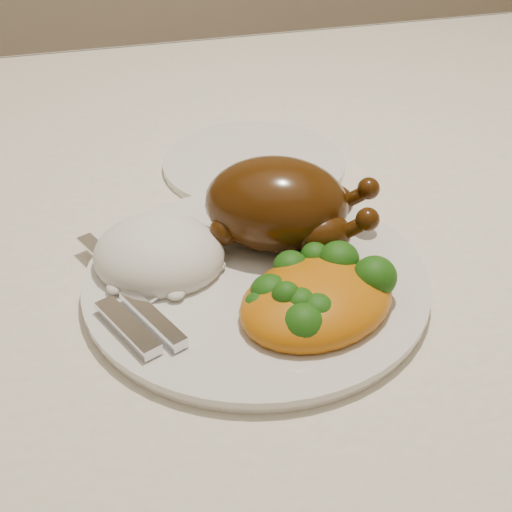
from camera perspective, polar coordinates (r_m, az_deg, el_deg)
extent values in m
cylinder|color=brown|center=(1.44, 19.45, 0.51)|extent=(0.07, 0.07, 0.72)
cube|color=brown|center=(0.69, -10.63, 0.00)|extent=(1.60, 0.90, 0.04)
cube|color=#EFE6CE|center=(0.68, -10.85, 1.66)|extent=(1.72, 1.02, 0.01)
cube|color=#EFE6CE|center=(1.17, -13.15, 11.55)|extent=(1.72, 0.01, 0.18)
cylinder|color=silver|center=(0.59, 0.00, -2.06)|extent=(0.36, 0.36, 0.01)
cylinder|color=silver|center=(0.77, -0.16, 7.41)|extent=(0.21, 0.21, 0.01)
ellipsoid|color=#422307|center=(0.61, 1.63, 4.18)|extent=(0.15, 0.13, 0.08)
ellipsoid|color=#422307|center=(0.59, 0.95, 5.33)|extent=(0.07, 0.06, 0.03)
ellipsoid|color=#422307|center=(0.59, 5.47, 1.72)|extent=(0.05, 0.04, 0.04)
sphere|color=#422307|center=(0.58, 8.92, 2.91)|extent=(0.02, 0.02, 0.02)
ellipsoid|color=#422307|center=(0.63, 5.77, 4.21)|extent=(0.05, 0.04, 0.04)
sphere|color=#422307|center=(0.62, 8.99, 5.35)|extent=(0.02, 0.02, 0.02)
sphere|color=#422307|center=(0.60, -2.57, 2.03)|extent=(0.03, 0.03, 0.03)
sphere|color=#422307|center=(0.64, -1.65, 4.80)|extent=(0.03, 0.03, 0.03)
ellipsoid|color=white|center=(0.60, -7.76, 0.04)|extent=(0.14, 0.14, 0.06)
ellipsoid|color=#C2700C|center=(0.55, 4.89, -3.64)|extent=(0.16, 0.14, 0.04)
ellipsoid|color=#C2700C|center=(0.57, 7.83, -2.40)|extent=(0.06, 0.05, 0.03)
ellipsoid|color=#0D3D0A|center=(0.54, 1.11, -2.85)|extent=(0.03, 0.03, 0.03)
ellipsoid|color=#0D3D0A|center=(0.52, 3.80, -5.56)|extent=(0.03, 0.03, 0.03)
ellipsoid|color=#0D3D0A|center=(0.57, 6.65, -0.24)|extent=(0.03, 0.03, 0.03)
ellipsoid|color=#0D3D0A|center=(0.54, 0.34, -3.89)|extent=(0.02, 0.02, 0.02)
ellipsoid|color=#0D3D0A|center=(0.52, 4.94, -4.24)|extent=(0.03, 0.03, 0.02)
ellipsoid|color=#0D3D0A|center=(0.56, 6.42, -1.33)|extent=(0.03, 0.03, 0.02)
ellipsoid|color=#0D3D0A|center=(0.53, 2.42, -3.27)|extent=(0.02, 0.02, 0.02)
ellipsoid|color=#0D3D0A|center=(0.57, 2.79, -0.84)|extent=(0.03, 0.03, 0.02)
ellipsoid|color=#0D3D0A|center=(0.57, 4.71, -1.28)|extent=(0.02, 0.02, 0.02)
ellipsoid|color=#0D3D0A|center=(0.52, 3.58, -3.63)|extent=(0.02, 0.02, 0.02)
ellipsoid|color=#0D3D0A|center=(0.56, 9.47, -1.67)|extent=(0.03, 0.03, 0.03)
ellipsoid|color=#0D3D0A|center=(0.57, 4.72, 0.04)|extent=(0.02, 0.02, 0.02)
cube|color=silver|center=(0.60, -11.12, -0.83)|extent=(0.06, 0.11, 0.00)
cube|color=silver|center=(0.54, -10.23, -5.64)|extent=(0.04, 0.07, 0.01)
cube|color=silver|center=(0.54, -8.27, -5.00)|extent=(0.04, 0.08, 0.01)
cube|color=silver|center=(0.60, -9.33, -0.48)|extent=(0.04, 0.08, 0.00)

